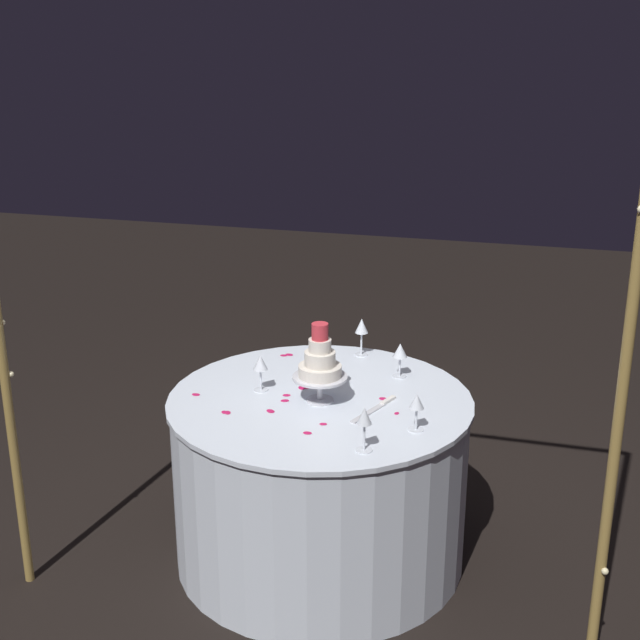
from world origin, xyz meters
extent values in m
plane|color=black|center=(0.00, 0.00, 0.00)|extent=(12.00, 12.00, 0.00)
cylinder|color=olive|center=(-1.10, 0.50, 1.17)|extent=(0.04, 0.04, 2.35)
sphere|color=#F9EAB2|center=(-1.10, 0.49, 0.64)|extent=(0.02, 0.02, 0.02)
sphere|color=#F9EAB2|center=(1.10, 0.48, 1.11)|extent=(0.02, 0.02, 0.02)
sphere|color=#F9EAB2|center=(1.10, 0.51, 0.17)|extent=(0.02, 0.02, 0.02)
sphere|color=#F9EAB2|center=(-1.10, 0.48, 0.42)|extent=(0.02, 0.02, 0.02)
sphere|color=#F9EAB2|center=(-1.11, 0.52, 0.47)|extent=(0.02, 0.02, 0.02)
sphere|color=#F9EAB2|center=(1.08, 0.48, 0.90)|extent=(0.02, 0.02, 0.02)
cylinder|color=silver|center=(0.00, 0.00, 0.36)|extent=(1.21, 1.21, 0.71)
cylinder|color=silver|center=(0.00, 0.00, 0.72)|extent=(1.24, 1.24, 0.02)
cylinder|color=silver|center=(-0.01, 0.03, 0.73)|extent=(0.11, 0.11, 0.01)
cylinder|color=silver|center=(-0.01, 0.03, 0.78)|extent=(0.02, 0.02, 0.09)
cylinder|color=silver|center=(-0.01, 0.03, 0.83)|extent=(0.22, 0.22, 0.01)
cylinder|color=silver|center=(-0.01, 0.03, 0.86)|extent=(0.17, 0.17, 0.05)
cylinder|color=silver|center=(-0.01, 0.03, 0.91)|extent=(0.12, 0.12, 0.06)
cylinder|color=silver|center=(-0.01, 0.03, 0.97)|extent=(0.09, 0.09, 0.05)
cylinder|color=#CC333D|center=(-0.01, 0.03, 1.03)|extent=(0.07, 0.07, 0.06)
cylinder|color=silver|center=(-0.27, 0.40, 0.73)|extent=(0.06, 0.06, 0.00)
cylinder|color=silver|center=(-0.27, 0.40, 0.79)|extent=(0.01, 0.01, 0.10)
cone|color=silver|center=(-0.27, 0.40, 0.87)|extent=(0.05, 0.05, 0.06)
cylinder|color=silver|center=(0.26, -0.01, 0.73)|extent=(0.06, 0.06, 0.00)
cylinder|color=silver|center=(0.26, -0.01, 0.78)|extent=(0.01, 0.01, 0.09)
cone|color=silver|center=(0.26, -0.01, 0.86)|extent=(0.06, 0.06, 0.06)
cylinder|color=silver|center=(-0.05, -0.52, 0.73)|extent=(0.06, 0.06, 0.00)
cylinder|color=silver|center=(-0.05, -0.52, 0.79)|extent=(0.01, 0.01, 0.10)
cone|color=silver|center=(-0.05, -0.52, 0.87)|extent=(0.06, 0.06, 0.07)
cylinder|color=silver|center=(-0.42, 0.19, 0.73)|extent=(0.06, 0.06, 0.00)
cylinder|color=silver|center=(-0.42, 0.19, 0.78)|extent=(0.01, 0.01, 0.09)
cone|color=silver|center=(-0.42, 0.19, 0.85)|extent=(0.06, 0.06, 0.06)
cylinder|color=silver|center=(-0.27, -0.31, 0.73)|extent=(0.06, 0.06, 0.00)
cylinder|color=silver|center=(-0.27, -0.31, 0.78)|extent=(0.01, 0.01, 0.09)
cone|color=silver|center=(-0.27, -0.31, 0.85)|extent=(0.06, 0.06, 0.06)
cube|color=silver|center=(-0.22, 0.09, 0.73)|extent=(0.10, 0.21, 0.01)
cube|color=white|center=(-0.27, -0.04, 0.74)|extent=(0.05, 0.09, 0.01)
ellipsoid|color=#C61951|center=(0.32, 0.24, 0.73)|extent=(0.03, 0.04, 0.00)
ellipsoid|color=#C61951|center=(0.14, 0.01, 0.73)|extent=(0.04, 0.03, 0.00)
ellipsoid|color=#C61951|center=(0.06, -0.09, 0.73)|extent=(0.04, 0.04, 0.00)
ellipsoid|color=#C61951|center=(0.10, -0.08, 0.73)|extent=(0.04, 0.05, 0.00)
ellipsoid|color=#C61951|center=(-0.25, -0.06, 0.73)|extent=(0.04, 0.04, 0.00)
ellipsoid|color=#C61951|center=(0.27, -0.43, 0.73)|extent=(0.04, 0.03, 0.00)
ellipsoid|color=#C61951|center=(0.29, -0.41, 0.73)|extent=(0.03, 0.02, 0.00)
ellipsoid|color=#C61951|center=(0.10, -0.17, 0.73)|extent=(0.04, 0.03, 0.00)
ellipsoid|color=#C61951|center=(0.13, 0.07, 0.73)|extent=(0.04, 0.04, 0.00)
ellipsoid|color=#C61951|center=(-0.08, 0.23, 0.73)|extent=(0.03, 0.03, 0.00)
ellipsoid|color=#C61951|center=(0.15, 0.18, 0.73)|extent=(0.05, 0.04, 0.00)
ellipsoid|color=#C61951|center=(0.50, 0.11, 0.73)|extent=(0.04, 0.03, 0.00)
ellipsoid|color=#C61951|center=(0.31, 0.24, 0.73)|extent=(0.04, 0.04, 0.00)
ellipsoid|color=#C61951|center=(-0.04, 0.32, 0.73)|extent=(0.03, 0.02, 0.00)
ellipsoid|color=#C61951|center=(-0.33, 0.06, 0.73)|extent=(0.02, 0.03, 0.00)
ellipsoid|color=#C61951|center=(0.08, -0.09, 0.73)|extent=(0.05, 0.05, 0.00)
camera|label=1|loc=(-0.86, 3.08, 2.14)|focal=48.42mm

